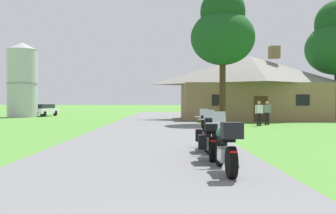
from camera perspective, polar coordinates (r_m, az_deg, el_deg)
name	(u,v)px	position (r m, az deg, el deg)	size (l,w,h in m)	color
ground_plane	(153,130)	(21.68, -2.32, -3.49)	(500.00, 500.00, 0.00)	#4C8433
asphalt_driveway	(152,132)	(19.69, -2.48, -3.82)	(6.40, 80.00, 0.06)	slate
motorcycle_green_nearest_to_camera	(226,147)	(8.14, 8.84, -6.03)	(0.66, 2.08, 1.30)	black
motorcycle_black_second_in_row	(211,139)	(10.10, 6.61, -4.79)	(0.78, 2.08, 1.30)	black
motorcycle_silver_farthest_in_row	(206,133)	(12.06, 5.86, -3.90)	(0.77, 2.08, 1.30)	black
stone_lodge	(250,87)	(35.13, 12.38, 2.99)	(13.05, 8.05, 6.74)	#896B4C
bystander_white_shirt_near_lodge	(259,112)	(26.02, 13.69, -0.73)	(0.55, 0.26, 1.69)	black
bystander_gray_shirt_beside_signpost	(267,112)	(27.52, 14.85, -0.69)	(0.53, 0.32, 1.67)	black
tree_by_lodge_front	(223,31)	(27.68, 8.32, 11.44)	(4.59, 4.59, 9.79)	#422D19
metal_silo_distant	(22,80)	(43.91, -21.29, 3.88)	(3.28, 3.28, 8.14)	#B2B7BC
parked_white_suv_far_left	(43,110)	(45.69, -18.52, -0.37)	(2.51, 4.82, 1.40)	silver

